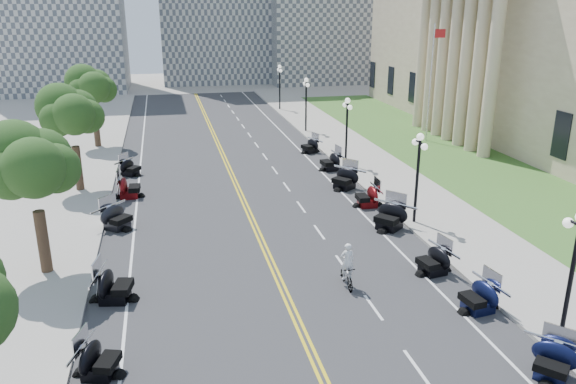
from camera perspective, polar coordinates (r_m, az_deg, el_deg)
ground at (r=25.64m, az=-1.33°, el=-8.06°), size 160.00×160.00×0.00m
road at (r=34.75m, az=-4.58°, el=-0.82°), size 16.00×90.00×0.01m
centerline_yellow_a at (r=34.73m, az=-4.78°, el=-0.82°), size 0.12×90.00×0.00m
centerline_yellow_b at (r=34.77m, az=-4.39°, el=-0.79°), size 0.12×90.00×0.00m
edge_line_north at (r=36.13m, az=5.51°, el=-0.07°), size 0.12×90.00×0.00m
edge_line_south at (r=34.52m, az=-15.15°, el=-1.55°), size 0.12×90.00×0.00m
lane_dash_4 at (r=20.00m, az=12.93°, el=-16.97°), size 0.12×2.00×0.00m
lane_dash_5 at (r=23.06m, az=8.67°, el=-11.50°), size 0.12×2.00×0.00m
lane_dash_6 at (r=26.38m, az=5.55°, el=-7.32°), size 0.12×2.00×0.00m
lane_dash_7 at (r=29.87m, az=3.19°, el=-4.08°), size 0.12×2.00×0.00m
lane_dash_8 at (r=33.47m, az=1.34°, el=-1.52°), size 0.12×2.00×0.00m
lane_dash_9 at (r=37.15m, az=-0.14°, el=0.54°), size 0.12×2.00×0.00m
lane_dash_10 at (r=40.89m, az=-1.35°, el=2.22°), size 0.12×2.00×0.00m
lane_dash_11 at (r=44.68m, az=-2.36°, el=3.62°), size 0.12×2.00×0.00m
lane_dash_12 at (r=48.50m, az=-3.22°, el=4.80°), size 0.12×2.00×0.00m
lane_dash_13 at (r=52.35m, az=-3.95°, el=5.81°), size 0.12×2.00×0.00m
lane_dash_14 at (r=56.22m, az=-4.58°, el=6.68°), size 0.12×2.00×0.00m
lane_dash_15 at (r=60.11m, az=-5.14°, el=7.43°), size 0.12×2.00×0.00m
lane_dash_16 at (r=64.01m, az=-5.62°, el=8.09°), size 0.12×2.00×0.00m
lane_dash_17 at (r=67.92m, az=-6.06°, el=8.68°), size 0.12×2.00×0.00m
lane_dash_18 at (r=71.84m, az=-6.44°, el=9.20°), size 0.12×2.00×0.00m
lane_dash_19 at (r=75.77m, az=-6.79°, el=9.67°), size 0.12×2.00×0.00m
sidewalk_north at (r=37.54m, az=11.48°, el=0.45°), size 5.00×90.00×0.15m
sidewalk_south at (r=34.97m, az=-21.87°, el=-1.90°), size 5.00×90.00×0.15m
lawn at (r=47.46m, az=15.37°, el=3.91°), size 9.00×60.00×0.10m
distant_block_c at (r=91.42m, az=4.41°, el=18.14°), size 20.00×14.00×22.00m
street_lamp_1 at (r=21.42m, az=26.76°, el=-8.07°), size 0.50×1.20×4.90m
street_lamp_2 at (r=30.84m, az=12.98°, el=1.31°), size 0.50×1.20×4.90m
street_lamp_3 at (r=41.61m, az=5.97°, el=6.09°), size 0.50×1.20×4.90m
street_lamp_4 at (r=52.91m, az=1.84°, el=8.84°), size 0.50×1.20×4.90m
street_lamp_5 at (r=64.47m, az=-0.85°, el=10.58°), size 0.50×1.20×4.90m
flagpole at (r=50.26m, az=14.25°, el=10.55°), size 1.10×0.20×10.00m
tree_2 at (r=26.01m, az=-24.51°, el=1.84°), size 4.80×4.80×9.20m
tree_3 at (r=37.54m, az=-21.09°, el=6.96°), size 4.80×4.80×9.20m
tree_4 at (r=49.29m, az=-19.26°, el=9.65°), size 4.80×4.80×9.20m
motorcycle_n_3 at (r=20.59m, az=25.38°, el=-15.17°), size 2.64×2.64×1.31m
motorcycle_n_4 at (r=23.51m, az=18.83°, el=-9.90°), size 2.17×2.17×1.34m
motorcycle_n_5 at (r=26.02m, az=14.57°, el=-6.63°), size 2.25×2.25×1.35m
motorcycle_n_6 at (r=30.49m, az=10.29°, el=-2.34°), size 3.12×3.12×1.55m
motorcycle_n_7 at (r=33.70m, az=8.09°, el=-0.32°), size 2.08×2.08×1.40m
motorcycle_n_8 at (r=36.78m, az=5.77°, el=1.47°), size 3.04×3.04×1.52m
motorcycle_n_9 at (r=40.89m, az=4.37°, el=3.20°), size 2.28×2.28×1.43m
motorcycle_n_10 at (r=45.74m, az=2.25°, el=4.79°), size 2.35×2.35×1.28m
motorcycle_s_4 at (r=19.80m, az=-18.69°, el=-15.69°), size 2.36×2.36×1.30m
motorcycle_s_5 at (r=24.02m, az=-17.27°, el=-8.91°), size 2.50×2.50×1.49m
motorcycle_s_7 at (r=31.41m, az=-17.03°, el=-2.36°), size 2.90×2.90×1.44m
motorcycle_s_8 at (r=36.28m, az=-15.87°, el=0.57°), size 2.17×2.17×1.47m
motorcycle_s_9 at (r=41.04m, az=-15.73°, el=2.49°), size 2.53×2.53×1.27m
bicycle at (r=24.25m, az=5.98°, el=-8.44°), size 0.55×1.74×1.03m
cyclist_rider at (r=23.68m, az=6.09°, el=-5.53°), size 0.60×0.40×1.66m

